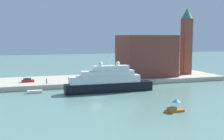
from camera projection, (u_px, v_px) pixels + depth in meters
The scene contains 10 objects.
ground at pixel (96, 98), 78.33m from camera, with size 400.00×400.00×0.00m, color slate.
quay_dock at pixel (78, 81), 103.57m from camera, with size 110.00×21.49×1.60m, color #B7AD99.
large_yacht at pixel (108, 81), 86.49m from camera, with size 26.93×3.74×11.61m.
small_motorboat at pixel (175, 107), 63.68m from camera, with size 4.33×1.94×2.89m.
work_barge at pixel (35, 92), 84.83m from camera, with size 4.38×1.50×0.88m, color silver.
harbor_building at pixel (146, 56), 110.82m from camera, with size 19.90×15.94×15.59m, color brown.
bell_tower at pixel (186, 39), 114.78m from camera, with size 4.54×4.54×26.35m.
parked_car at pixel (28, 80), 95.58m from camera, with size 4.09×1.85×1.34m.
person_figure at pixel (47, 81), 92.51m from camera, with size 0.36×0.36×1.71m.
mooring_bollard at pixel (81, 82), 94.22m from camera, with size 0.53×0.53×0.77m, color black.
Camera 1 is at (-19.17, -74.63, 16.58)m, focal length 46.15 mm.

